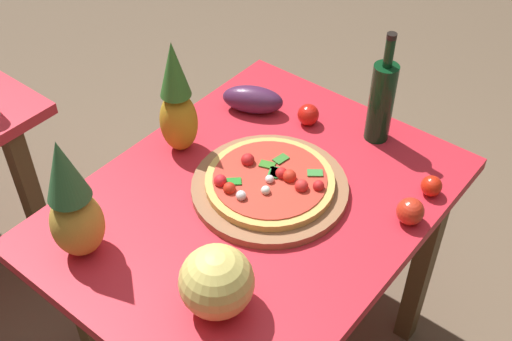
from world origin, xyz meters
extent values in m
cube|color=brown|center=(0.39, -0.39, 0.35)|extent=(0.06, 0.06, 0.70)
cube|color=brown|center=(-0.39, 0.39, 0.35)|extent=(0.06, 0.06, 0.70)
cube|color=brown|center=(0.39, 0.39, 0.35)|extent=(0.06, 0.06, 0.70)
cube|color=red|center=(0.00, 0.00, 0.72)|extent=(1.15, 0.88, 0.04)
cube|color=brown|center=(-0.22, 0.85, 0.35)|extent=(0.06, 0.06, 0.70)
cylinder|color=#936040|center=(0.05, -0.01, 0.76)|extent=(0.45, 0.45, 0.02)
cylinder|color=#DEAB56|center=(0.05, -0.01, 0.78)|extent=(0.37, 0.37, 0.02)
cylinder|color=red|center=(0.05, -0.01, 0.79)|extent=(0.32, 0.32, 0.00)
sphere|color=red|center=(0.07, -0.11, 0.81)|extent=(0.04, 0.04, 0.04)
sphere|color=red|center=(0.08, -0.03, 0.80)|extent=(0.03, 0.03, 0.03)
sphere|color=red|center=(0.08, -0.06, 0.81)|extent=(0.04, 0.04, 0.04)
sphere|color=red|center=(0.10, -0.14, 0.80)|extent=(0.03, 0.03, 0.03)
sphere|color=red|center=(0.06, 0.08, 0.81)|extent=(0.04, 0.04, 0.04)
sphere|color=red|center=(-0.06, 0.04, 0.80)|extent=(0.03, 0.03, 0.03)
sphere|color=red|center=(-0.05, 0.08, 0.80)|extent=(0.04, 0.04, 0.04)
cube|color=#218024|center=(-0.02, 0.06, 0.80)|extent=(0.05, 0.05, 0.00)
cube|color=#33792A|center=(0.13, 0.01, 0.80)|extent=(0.05, 0.03, 0.00)
cube|color=#388538|center=(0.15, -0.10, 0.80)|extent=(0.05, 0.05, 0.00)
cube|color=#367C23|center=(0.09, 0.03, 0.80)|extent=(0.04, 0.05, 0.00)
cube|color=#387939|center=(0.08, -0.01, 0.80)|extent=(0.05, 0.04, 0.00)
cube|color=#268232|center=(0.07, -0.01, 0.80)|extent=(0.05, 0.04, 0.00)
sphere|color=white|center=(0.00, -0.04, 0.80)|extent=(0.03, 0.03, 0.03)
sphere|color=silver|center=(-0.06, 0.00, 0.80)|extent=(0.03, 0.03, 0.03)
sphere|color=white|center=(0.04, -0.02, 0.80)|extent=(0.03, 0.03, 0.03)
cylinder|color=#0C3217|center=(0.45, -0.12, 0.88)|extent=(0.08, 0.08, 0.26)
cylinder|color=#0C3217|center=(0.45, -0.12, 1.05)|extent=(0.03, 0.03, 0.09)
cylinder|color=black|center=(0.45, -0.12, 1.10)|extent=(0.03, 0.03, 0.02)
ellipsoid|color=gold|center=(-0.42, 0.23, 0.84)|extent=(0.13, 0.13, 0.19)
cone|color=#2F6438|center=(-0.42, 0.23, 1.02)|extent=(0.11, 0.11, 0.17)
ellipsoid|color=#B88F22|center=(0.04, 0.32, 0.84)|extent=(0.11, 0.11, 0.20)
cone|color=#31762C|center=(0.04, 0.32, 1.03)|extent=(0.09, 0.09, 0.17)
sphere|color=#DFCE69|center=(-0.34, -0.16, 0.83)|extent=(0.18, 0.18, 0.18)
ellipsoid|color=#4B2246|center=(0.32, 0.26, 0.79)|extent=(0.17, 0.22, 0.09)
sphere|color=red|center=(0.20, -0.38, 0.78)|extent=(0.08, 0.08, 0.08)
sphere|color=red|center=(0.33, -0.37, 0.77)|extent=(0.06, 0.06, 0.06)
sphere|color=red|center=(0.38, 0.08, 0.78)|extent=(0.07, 0.07, 0.07)
camera|label=1|loc=(-1.00, -0.81, 2.03)|focal=45.27mm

